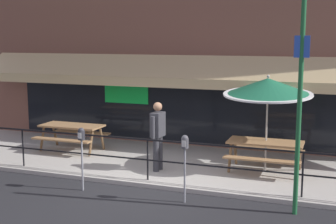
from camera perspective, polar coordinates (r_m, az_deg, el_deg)
ground_plane at (r=10.74m, az=-3.10°, el=-9.20°), size 120.00×120.00×0.00m
patio_deck at (r=12.51m, az=0.52°, el=-6.29°), size 15.00×4.00×0.10m
restaurant_building at (r=14.19m, az=3.62°, el=11.25°), size 15.00×1.60×7.87m
patio_railing at (r=10.79m, az=-2.51°, el=-4.70°), size 13.84×0.04×0.97m
picnic_table_left at (r=13.83m, az=-11.63°, el=-2.19°), size 1.80×1.42×0.76m
picnic_table_centre at (r=11.69m, az=11.77°, el=-4.27°), size 1.80×1.42×0.76m
patio_umbrella_centre at (r=11.55m, az=12.08°, el=2.98°), size 2.14×2.14×2.38m
pedestrian_walking at (r=11.49m, az=-1.26°, el=-2.52°), size 0.28×0.62×1.71m
parking_meter_near at (r=10.42m, az=-10.50°, el=-3.37°), size 0.15×0.16×1.42m
parking_meter_far at (r=9.50m, az=2.07°, el=-4.44°), size 0.15×0.16×1.42m
street_sign_pole at (r=9.00m, az=15.77°, el=1.81°), size 0.28×0.09×4.45m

